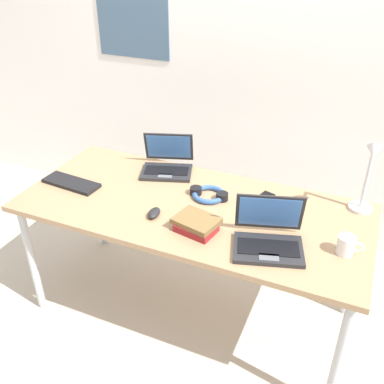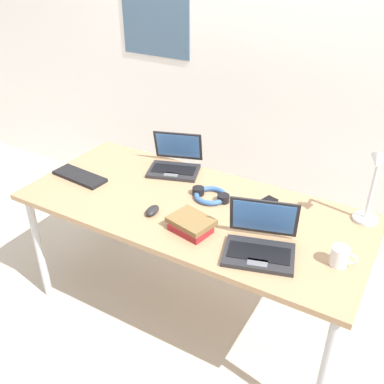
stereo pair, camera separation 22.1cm
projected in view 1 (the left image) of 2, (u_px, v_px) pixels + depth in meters
ground_plane at (192, 308)px, 2.64m from camera, size 12.00×12.00×0.00m
wall_back at (259, 48)px, 2.83m from camera, size 6.00×0.13×2.60m
desk at (192, 214)px, 2.29m from camera, size 1.80×0.80×0.74m
desk_lamp at (367, 178)px, 2.10m from camera, size 0.12×0.18×0.40m
laptop_mid_desk at (269, 238)px, 1.94m from camera, size 0.37×0.34×0.22m
laptop_far_corner at (167, 164)px, 2.56m from camera, size 0.36×0.34×0.21m
external_keyboard at (71, 183)px, 2.43m from camera, size 0.34×0.15×0.02m
computer_mouse at (154, 213)px, 2.16m from camera, size 0.07×0.10×0.03m
cell_phone at (263, 198)px, 2.31m from camera, size 0.10×0.15×0.01m
headphones at (209, 194)px, 2.32m from camera, size 0.21×0.18×0.04m
book_stack at (196, 224)px, 2.05m from camera, size 0.23×0.20×0.06m
coffee_mug at (346, 245)px, 1.90m from camera, size 0.11×0.08×0.09m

